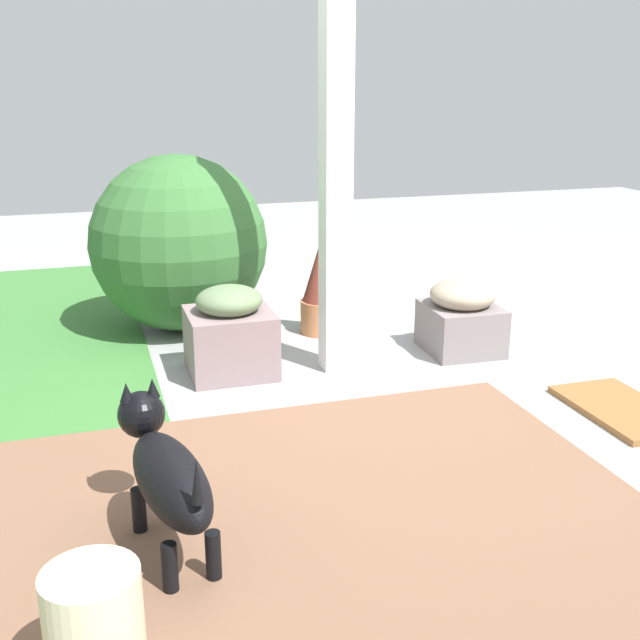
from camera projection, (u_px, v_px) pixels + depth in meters
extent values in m
plane|color=#969897|center=(379.00, 394.00, 3.75)|extent=(12.00, 12.00, 0.00)
cube|color=brown|center=(306.00, 515.00, 2.69)|extent=(1.80, 2.40, 0.02)
cube|color=white|center=(336.00, 129.00, 3.73)|extent=(0.14, 0.14, 2.45)
cube|color=gray|center=(461.00, 328.00, 4.31)|extent=(0.42, 0.40, 0.26)
ellipsoid|color=tan|center=(463.00, 295.00, 4.25)|extent=(0.36, 0.36, 0.16)
cube|color=gray|center=(231.00, 343.00, 3.97)|extent=(0.41, 0.43, 0.33)
ellipsoid|color=#647A54|center=(229.00, 301.00, 3.91)|extent=(0.34, 0.34, 0.15)
sphere|color=#32632F|center=(179.00, 243.00, 4.60)|extent=(1.05, 1.05, 1.05)
cylinder|color=#C9764A|center=(321.00, 316.00, 4.64)|extent=(0.25, 0.25, 0.20)
cone|color=maroon|center=(321.00, 270.00, 4.56)|extent=(0.22, 0.22, 0.37)
ellipsoid|color=black|center=(171.00, 480.00, 2.39)|extent=(0.59, 0.28, 0.21)
sphere|color=black|center=(141.00, 414.00, 2.65)|extent=(0.16, 0.16, 0.16)
cone|color=black|center=(126.00, 392.00, 2.60)|extent=(0.05, 0.05, 0.07)
cone|color=black|center=(153.00, 388.00, 2.64)|extent=(0.05, 0.05, 0.07)
cylinder|color=black|center=(139.00, 512.00, 2.57)|extent=(0.05, 0.05, 0.17)
cylinder|color=black|center=(178.00, 503.00, 2.63)|extent=(0.05, 0.05, 0.17)
cylinder|color=black|center=(170.00, 570.00, 2.27)|extent=(0.05, 0.05, 0.17)
cylinder|color=black|center=(213.00, 558.00, 2.32)|extent=(0.05, 0.05, 0.17)
cone|color=black|center=(197.00, 481.00, 2.12)|extent=(0.04, 0.04, 0.13)
cylinder|color=beige|center=(95.00, 631.00, 1.90)|extent=(0.24, 0.24, 0.33)
cube|color=brown|center=(622.00, 409.00, 3.54)|extent=(0.63, 0.38, 0.03)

